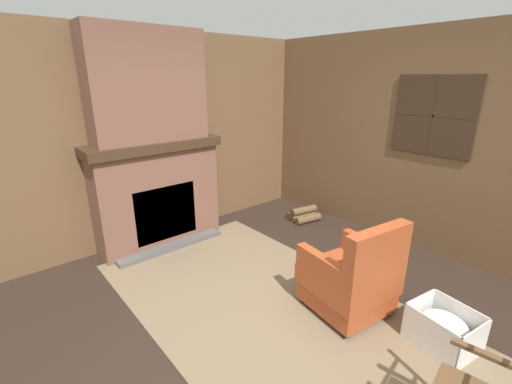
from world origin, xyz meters
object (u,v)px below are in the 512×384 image
(firewood_stack, at_px, (304,215))
(storage_case, at_px, (182,131))
(laundry_basket, at_px, (444,328))
(armchair, at_px, (351,279))
(oil_lamp_vase, at_px, (134,134))

(firewood_stack, distance_m, storage_case, 2.17)
(laundry_basket, height_order, storage_case, storage_case)
(laundry_basket, bearing_deg, armchair, -163.19)
(armchair, bearing_deg, laundry_basket, -154.57)
(laundry_basket, relative_size, storage_case, 2.40)
(armchair, xyz_separation_m, laundry_basket, (0.73, 0.22, -0.18))
(firewood_stack, bearing_deg, laundry_basket, -23.64)
(firewood_stack, height_order, storage_case, storage_case)
(laundry_basket, distance_m, storage_case, 3.49)
(oil_lamp_vase, xyz_separation_m, storage_case, (0.00, 0.62, -0.04))
(firewood_stack, xyz_separation_m, storage_case, (-0.77, -1.54, 1.32))
(firewood_stack, bearing_deg, armchair, -37.02)
(armchair, relative_size, firewood_stack, 1.96)
(armchair, bearing_deg, oil_lamp_vase, 27.60)
(firewood_stack, distance_m, laundry_basket, 2.68)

